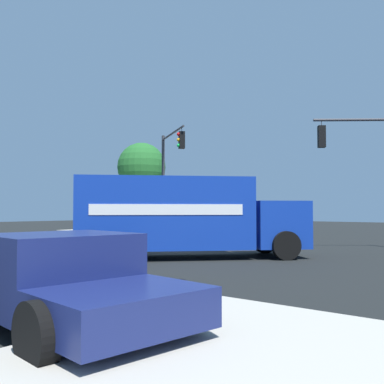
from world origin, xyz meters
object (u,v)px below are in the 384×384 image
Objects in this scene: traffic_light_secondary at (169,167)px; shade_tree_near at (142,167)px; pickup_navy at (53,277)px; sedan_tan at (266,226)px; pedestrian_near_corner at (187,217)px; delivery_truck at (184,216)px.

traffic_light_secondary is 12.27m from shade_tree_near.
pickup_navy reaches higher than sedan_tan.
shade_tree_near is at bearing -95.38° from pedestrian_near_corner.
pickup_navy is 24.92m from sedan_tan.
pedestrian_near_corner is 7.23m from shade_tree_near.
delivery_truck is 1.44× the size of pickup_navy.
pedestrian_near_corner reaches higher than pickup_navy.
pedestrian_near_corner is (0.06, -7.02, 0.53)m from sedan_tan.
pedestrian_near_corner is (-14.55, -12.08, -0.35)m from delivery_truck.
shade_tree_near is (-0.54, -5.74, 4.35)m from pedestrian_near_corner.
traffic_light_secondary reaches higher than pickup_navy.
delivery_truck is at bearing 19.11° from sedan_tan.
pickup_navy is (16.25, 12.55, -3.65)m from traffic_light_secondary.
shade_tree_near is (-15.09, -17.82, 4.00)m from delivery_truck.
traffic_light_secondary is 8.24m from sedan_tan.
sedan_tan is at bearing 90.46° from pedestrian_near_corner.
traffic_light_secondary reaches higher than sedan_tan.
pickup_navy is 28.35m from pedestrian_near_corner.
traffic_light_secondary is at bearing -142.31° from pickup_navy.
delivery_truck is at bearing 39.71° from pedestrian_near_corner.
shade_tree_near reaches higher than sedan_tan.
sedan_tan is at bearing -157.23° from pickup_navy.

